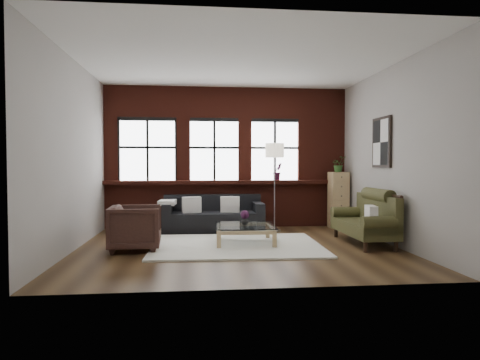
{
  "coord_description": "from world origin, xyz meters",
  "views": [
    {
      "loc": [
        -0.72,
        -7.34,
        1.43
      ],
      "look_at": [
        0.1,
        0.6,
        1.15
      ],
      "focal_mm": 32.0,
      "sensor_mm": 36.0,
      "label": 1
    }
  ],
  "objects": [
    {
      "name": "sill_plant",
      "position": [
        1.15,
        2.32,
        1.28
      ],
      "size": [
        0.27,
        0.25,
        0.4
      ],
      "primitive_type": "imported",
      "rotation": [
        0.0,
        0.0,
        0.43
      ],
      "color": "#46183D",
      "rests_on": "sill_ledge"
    },
    {
      "name": "brick_backwall",
      "position": [
        0.0,
        2.44,
        1.6
      ],
      "size": [
        5.5,
        0.12,
        3.2
      ],
      "primitive_type": null,
      "color": "#551D14",
      "rests_on": "floor"
    },
    {
      "name": "vintage_settee",
      "position": [
        2.3,
        0.1,
        0.46
      ],
      "size": [
        0.77,
        1.74,
        0.93
      ],
      "primitive_type": null,
      "color": "#3A3A1B",
      "rests_on": "floor"
    },
    {
      "name": "armchair",
      "position": [
        -1.73,
        -0.1,
        0.38
      ],
      "size": [
        0.88,
        0.86,
        0.76
      ],
      "primitive_type": "imported",
      "rotation": [
        0.0,
        0.0,
        1.62
      ],
      "color": "#36201B",
      "rests_on": "floor"
    },
    {
      "name": "coffee_table",
      "position": [
        0.16,
        0.29,
        0.17
      ],
      "size": [
        1.11,
        1.11,
        0.36
      ],
      "primitive_type": null,
      "rotation": [
        0.0,
        0.0,
        -0.04
      ],
      "color": "tan",
      "rests_on": "shag_rug"
    },
    {
      "name": "pillow_a",
      "position": [
        -0.81,
        1.8,
        0.58
      ],
      "size": [
        0.42,
        0.21,
        0.34
      ],
      "primitive_type": "cube",
      "rotation": [
        0.0,
        0.0,
        0.18
      ],
      "color": "white",
      "rests_on": "dark_sofa"
    },
    {
      "name": "wall_right",
      "position": [
        2.75,
        0.0,
        1.6
      ],
      "size": [
        0.0,
        5.0,
        5.0
      ],
      "primitive_type": "plane",
      "rotation": [
        1.57,
        0.0,
        -1.57
      ],
      "color": "#A5A09A",
      "rests_on": "ground"
    },
    {
      "name": "wall_front",
      "position": [
        0.0,
        -2.5,
        1.6
      ],
      "size": [
        5.5,
        0.0,
        5.5
      ],
      "primitive_type": "plane",
      "rotation": [
        -1.57,
        0.0,
        0.0
      ],
      "color": "#A5A09A",
      "rests_on": "ground"
    },
    {
      "name": "floor_lamp",
      "position": [
        0.97,
        1.74,
        1.02
      ],
      "size": [
        0.4,
        0.4,
        2.04
      ],
      "primitive_type": null,
      "color": "#A5A5A8",
      "rests_on": "floor"
    },
    {
      "name": "ceiling",
      "position": [
        0.0,
        0.0,
        3.2
      ],
      "size": [
        5.5,
        5.5,
        0.0
      ],
      "primitive_type": "plane",
      "rotation": [
        3.14,
        0.0,
        0.0
      ],
      "color": "white",
      "rests_on": "ground"
    },
    {
      "name": "potted_plant_top",
      "position": [
        2.49,
        2.05,
        1.45
      ],
      "size": [
        0.36,
        0.32,
        0.36
      ],
      "primitive_type": "imported",
      "rotation": [
        0.0,
        0.0,
        0.14
      ],
      "color": "#2D5923",
      "rests_on": "drawer_chest"
    },
    {
      "name": "wall_left",
      "position": [
        -2.75,
        0.0,
        1.6
      ],
      "size": [
        0.0,
        5.0,
        5.0
      ],
      "primitive_type": "plane",
      "rotation": [
        1.57,
        0.0,
        1.57
      ],
      "color": "#A5A09A",
      "rests_on": "ground"
    },
    {
      "name": "flowers",
      "position": [
        0.16,
        0.29,
        0.53
      ],
      "size": [
        0.16,
        0.16,
        0.16
      ],
      "primitive_type": "sphere",
      "color": "#46183D",
      "rests_on": "vase"
    },
    {
      "name": "shag_rug",
      "position": [
        -0.01,
        0.1,
        0.02
      ],
      "size": [
        3.0,
        2.39,
        0.03
      ],
      "primitive_type": "cube",
      "rotation": [
        0.0,
        0.0,
        -0.03
      ],
      "color": "white",
      "rests_on": "floor"
    },
    {
      "name": "window_left",
      "position": [
        -1.8,
        2.45,
        1.75
      ],
      "size": [
        1.38,
        0.1,
        1.5
      ],
      "primitive_type": null,
      "color": "black",
      "rests_on": "brick_backwall"
    },
    {
      "name": "dark_sofa",
      "position": [
        -0.35,
        1.9,
        0.39
      ],
      "size": [
        2.16,
        0.87,
        0.78
      ],
      "primitive_type": null,
      "color": "black",
      "rests_on": "floor"
    },
    {
      "name": "pillow_b",
      "position": [
        0.01,
        1.8,
        0.58
      ],
      "size": [
        0.42,
        0.22,
        0.34
      ],
      "primitive_type": "cube",
      "rotation": [
        0.0,
        0.0,
        -0.2
      ],
      "color": "white",
      "rests_on": "dark_sofa"
    },
    {
      "name": "sill_ledge",
      "position": [
        0.0,
        2.35,
        1.04
      ],
      "size": [
        5.5,
        0.3,
        0.08
      ],
      "primitive_type": "cube",
      "color": "#551D14",
      "rests_on": "brick_backwall"
    },
    {
      "name": "floor",
      "position": [
        0.0,
        0.0,
        0.0
      ],
      "size": [
        5.5,
        5.5,
        0.0
      ],
      "primitive_type": "plane",
      "color": "#3D2916",
      "rests_on": "ground"
    },
    {
      "name": "wall_poster",
      "position": [
        2.72,
        0.3,
        1.85
      ],
      "size": [
        0.05,
        0.74,
        0.94
      ],
      "primitive_type": null,
      "color": "black",
      "rests_on": "wall_right"
    },
    {
      "name": "window_mid",
      "position": [
        -0.3,
        2.45,
        1.75
      ],
      "size": [
        1.38,
        0.1,
        1.5
      ],
      "primitive_type": null,
      "color": "black",
      "rests_on": "brick_backwall"
    },
    {
      "name": "wall_back",
      "position": [
        0.0,
        2.5,
        1.6
      ],
      "size": [
        5.5,
        0.0,
        5.5
      ],
      "primitive_type": "plane",
      "rotation": [
        1.57,
        0.0,
        0.0
      ],
      "color": "#A5A09A",
      "rests_on": "ground"
    },
    {
      "name": "vase",
      "position": [
        0.16,
        0.29,
        0.42
      ],
      "size": [
        0.15,
        0.15,
        0.15
      ],
      "primitive_type": "imported",
      "rotation": [
        0.0,
        0.0,
        0.0
      ],
      "color": "#B2B2B2",
      "rests_on": "coffee_table"
    },
    {
      "name": "pillow_settee",
      "position": [
        2.22,
        -0.43,
        0.58
      ],
      "size": [
        0.2,
        0.4,
        0.34
      ],
      "primitive_type": "cube",
      "rotation": [
        0.0,
        0.0,
        -0.16
      ],
      "color": "white",
      "rests_on": "vintage_settee"
    },
    {
      "name": "drawer_chest",
      "position": [
        2.49,
        2.05,
        0.63
      ],
      "size": [
        0.39,
        0.39,
        1.27
      ],
      "primitive_type": "cube",
      "color": "tan",
      "rests_on": "floor"
    },
    {
      "name": "window_right",
      "position": [
        1.1,
        2.45,
        1.75
      ],
      "size": [
        1.38,
        0.1,
        1.5
      ],
      "primitive_type": null,
      "color": "black",
      "rests_on": "brick_backwall"
    }
  ]
}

